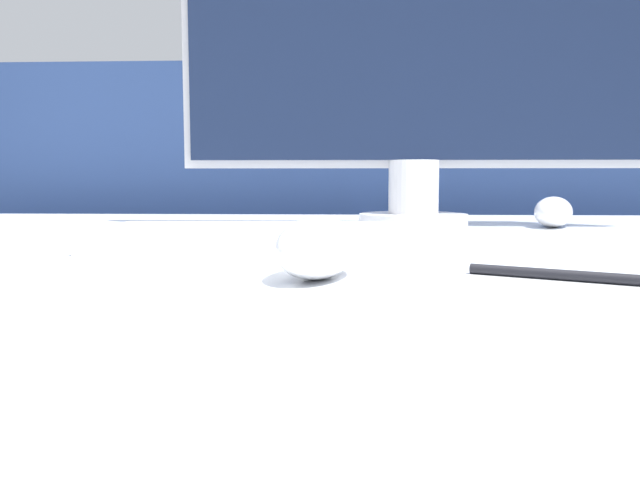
% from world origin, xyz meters
% --- Properties ---
extents(partition_panel, '(5.00, 0.03, 1.09)m').
position_xyz_m(partition_panel, '(0.00, 0.73, 0.55)').
color(partition_panel, navy).
rests_on(partition_panel, ground_plane).
extents(computer_mouse_near, '(0.08, 0.12, 0.05)m').
position_xyz_m(computer_mouse_near, '(0.05, -0.21, 0.78)').
color(computer_mouse_near, white).
rests_on(computer_mouse_near, desk).
extents(keyboard, '(0.37, 0.16, 0.02)m').
position_xyz_m(keyboard, '(-0.01, -0.01, 0.77)').
color(keyboard, white).
rests_on(keyboard, desk).
extents(monitor, '(0.70, 0.16, 0.43)m').
position_xyz_m(monitor, '(0.17, 0.29, 1.00)').
color(monitor, silver).
rests_on(monitor, desk).
extents(computer_mouse_far, '(0.09, 0.12, 0.05)m').
position_xyz_m(computer_mouse_far, '(0.38, 0.29, 0.78)').
color(computer_mouse_far, white).
rests_on(computer_mouse_far, desk).
extents(pen, '(0.13, 0.07, 0.01)m').
position_xyz_m(pen, '(0.24, -0.21, 0.77)').
color(pen, black).
rests_on(pen, desk).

